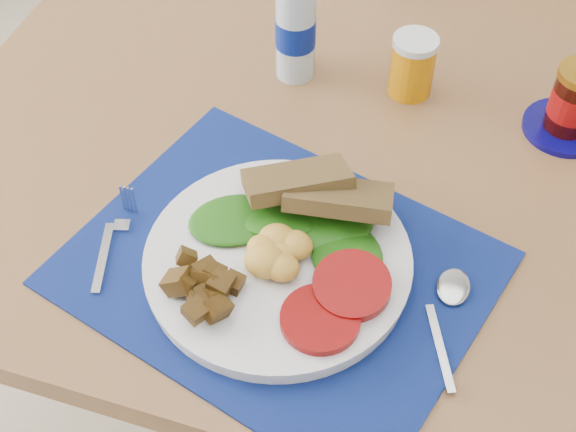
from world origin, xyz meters
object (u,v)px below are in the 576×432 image
Objects in this scene: breakfast_plate at (272,258)px; juice_glass at (412,67)px; water_bottle at (296,24)px; jam_on_saucer at (573,105)px.

juice_glass is (0.09, 0.37, 0.02)m from breakfast_plate.
breakfast_plate is 0.38m from water_bottle.
breakfast_plate is 0.47m from jam_on_saucer.
breakfast_plate is at bearing -103.32° from juice_glass.
jam_on_saucer is at bearing -4.24° from juice_glass.
juice_glass reaches higher than breakfast_plate.
water_bottle is 0.40m from jam_on_saucer.
water_bottle reaches higher than juice_glass.
breakfast_plate is at bearing -77.13° from water_bottle.
breakfast_plate is 3.58× the size of juice_glass.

